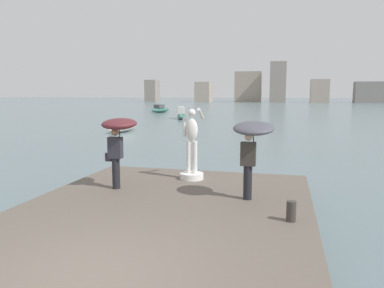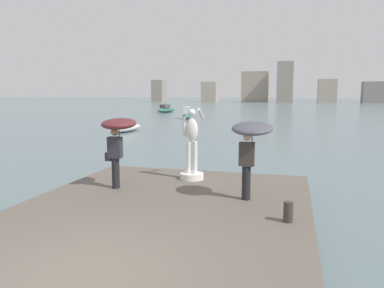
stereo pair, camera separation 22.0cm
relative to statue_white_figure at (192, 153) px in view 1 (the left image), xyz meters
name	(u,v)px [view 1 (the left image)]	position (x,y,z in m)	size (l,w,h in m)	color
ground_plane	(261,119)	(0.06, 33.49, -1.23)	(400.00, 400.00, 0.00)	slate
pier	(148,231)	(0.06, -4.08, -1.03)	(6.98, 10.85, 0.40)	#60564C
statue_white_figure	(192,153)	(0.00, 0.00, 0.00)	(0.74, 0.93, 2.26)	white
onlooker_left	(118,133)	(-1.72, -1.65, 0.76)	(1.03, 1.05, 2.04)	black
onlooker_right	(252,138)	(2.03, -1.83, 0.75)	(1.04, 1.07, 2.05)	black
mooring_bollard	(291,211)	(3.01, -3.31, -0.61)	(0.20, 0.20, 0.44)	#38332D
boat_near	(122,128)	(-9.98, 16.56, -0.93)	(1.40, 4.36, 0.59)	silver
boat_mid	(181,114)	(-9.49, 32.57, -0.70)	(2.09, 5.27, 1.49)	#336B5B
boat_far	(160,109)	(-16.80, 45.98, -0.75)	(2.59, 4.77, 1.27)	#336B5B
distant_skyline	(301,87)	(7.44, 120.58, 3.83)	(94.26, 13.66, 13.39)	gray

